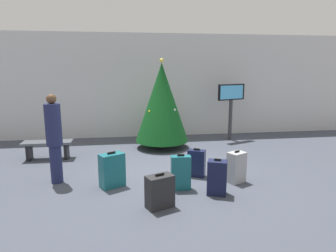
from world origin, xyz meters
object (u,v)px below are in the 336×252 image
Objects in this scene: holiday_tree at (162,102)px; traveller_0 at (54,136)px; flight_info_kiosk at (231,100)px; suitcase_4 at (181,173)px; suitcase_0 at (160,192)px; suitcase_5 at (112,170)px; suitcase_2 at (197,163)px; suitcase_3 at (217,178)px; waiting_bench at (48,146)px; suitcase_1 at (236,167)px.

holiday_tree is 1.41× the size of traveller_0.
flight_info_kiosk is 4.64m from suitcase_4.
traveller_0 is 2.58m from suitcase_0.
suitcase_0 is 0.84× the size of suitcase_5.
suitcase_4 is at bearing -13.87° from suitcase_5.
suitcase_2 is at bearing 54.52° from suitcase_0.
suitcase_4 reaches higher than suitcase_0.
suitcase_3 is 0.98× the size of suitcase_4.
suitcase_5 is at bearing 161.37° from suitcase_3.
suitcase_1 is at bearing -27.34° from waiting_bench.
waiting_bench is 2.75m from suitcase_5.
suitcase_3 is 0.97× the size of suitcase_5.
suitcase_3 reaches higher than suitcase_2.
traveller_0 reaches higher than suitcase_5.
suitcase_4 is at bearing -90.39° from holiday_tree.
traveller_0 is 3.07m from suitcase_2.
suitcase_4 is (-1.23, -0.21, 0.02)m from suitcase_1.
traveller_0 is at bearing -136.00° from holiday_tree.
flight_info_kiosk reaches higher than suitcase_0.
flight_info_kiosk is 5.50m from suitcase_0.
holiday_tree reaches higher than waiting_bench.
suitcase_5 is at bearing -136.79° from flight_info_kiosk.
holiday_tree is 3.34m from suitcase_4.
suitcase_5 is (1.16, -0.40, -0.65)m from traveller_0.
flight_info_kiosk is at bearing 58.11° from suitcase_4.
suitcase_4 is 0.99× the size of suitcase_5.
suitcase_2 is at bearing 149.33° from suitcase_1.
holiday_tree is 1.42× the size of flight_info_kiosk.
suitcase_2 is (0.46, -2.52, -1.07)m from holiday_tree.
suitcase_5 reaches higher than waiting_bench.
suitcase_1 is 0.97× the size of suitcase_3.
suitcase_1 reaches higher than suitcase_0.
suitcase_4 is at bearing -38.37° from waiting_bench.
traveller_0 is 1.39m from suitcase_5.
waiting_bench is 1.77× the size of suitcase_3.
suitcase_1 is (1.21, -2.96, -1.05)m from holiday_tree.
suitcase_0 is 1.35m from suitcase_5.
flight_info_kiosk reaches higher than suitcase_3.
holiday_tree reaches higher than suitcase_4.
flight_info_kiosk is 5.23m from suitcase_5.
holiday_tree is 4.29× the size of suitcase_0.
suitcase_1 is at bearing -67.79° from holiday_tree.
suitcase_4 is (2.51, -0.73, -0.65)m from traveller_0.
suitcase_4 is at bearing 152.18° from suitcase_3.
suitcase_0 is (-0.52, -3.89, -1.08)m from holiday_tree.
suitcase_0 is 1.69m from suitcase_2.
flight_info_kiosk is 4.65m from suitcase_3.
suitcase_3 is at bearing -18.74° from traveller_0.
suitcase_2 is 0.88× the size of suitcase_4.
suitcase_2 is (2.99, -0.07, -0.69)m from traveller_0.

